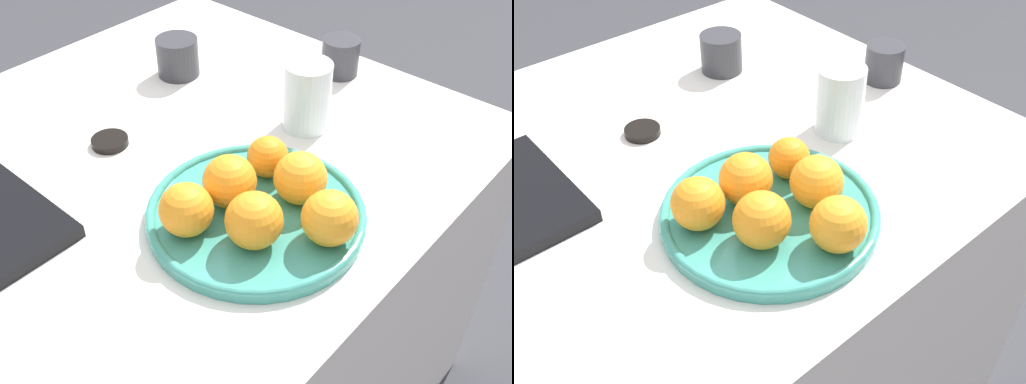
{
  "view_description": "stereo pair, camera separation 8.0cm",
  "coord_description": "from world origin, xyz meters",
  "views": [
    {
      "loc": [
        -0.3,
        -0.62,
        1.28
      ],
      "look_at": [
        0.16,
        -0.22,
        0.76
      ],
      "focal_mm": 42.0,
      "sensor_mm": 36.0,
      "label": 1
    },
    {
      "loc": [
        -0.24,
        -0.68,
        1.28
      ],
      "look_at": [
        0.16,
        -0.22,
        0.76
      ],
      "focal_mm": 42.0,
      "sensor_mm": 36.0,
      "label": 2
    }
  ],
  "objects": [
    {
      "name": "orange_1",
      "position": [
        0.23,
        -0.17,
        0.75
      ],
      "size": [
        0.06,
        0.06,
        0.06
      ],
      "color": "orange",
      "rests_on": "fruit_platter"
    },
    {
      "name": "orange_4",
      "position": [
        0.15,
        -0.18,
        0.76
      ],
      "size": [
        0.08,
        0.08,
        0.08
      ],
      "color": "orange",
      "rests_on": "fruit_platter"
    },
    {
      "name": "orange_0",
      "position": [
        0.22,
        -0.25,
        0.76
      ],
      "size": [
        0.07,
        0.07,
        0.07
      ],
      "color": "orange",
      "rests_on": "fruit_platter"
    },
    {
      "name": "orange_2",
      "position": [
        0.11,
        -0.25,
        0.76
      ],
      "size": [
        0.08,
        0.08,
        0.08
      ],
      "color": "orange",
      "rests_on": "fruit_platter"
    },
    {
      "name": "cup_1",
      "position": [
        0.58,
        -0.06,
        0.74
      ],
      "size": [
        0.07,
        0.07,
        0.07
      ],
      "color": "#333338",
      "rests_on": "table"
    },
    {
      "name": "soy_dish",
      "position": [
        0.14,
        0.08,
        0.71
      ],
      "size": [
        0.06,
        0.06,
        0.01
      ],
      "color": "black",
      "rests_on": "table"
    },
    {
      "name": "water_glass",
      "position": [
        0.39,
        -0.13,
        0.76
      ],
      "size": [
        0.08,
        0.08,
        0.12
      ],
      "color": "silver",
      "rests_on": "table"
    },
    {
      "name": "cup_0",
      "position": [
        0.37,
        0.17,
        0.74
      ],
      "size": [
        0.08,
        0.08,
        0.07
      ],
      "color": "#333338",
      "rests_on": "table"
    },
    {
      "name": "table",
      "position": [
        0.0,
        0.0,
        0.35
      ],
      "size": [
        1.32,
        0.85,
        0.71
      ],
      "color": "silver",
      "rests_on": "ground_plane"
    },
    {
      "name": "fruit_platter",
      "position": [
        0.16,
        -0.22,
        0.72
      ],
      "size": [
        0.31,
        0.31,
        0.02
      ],
      "color": "teal",
      "rests_on": "table"
    },
    {
      "name": "orange_5",
      "position": [
        0.18,
        -0.32,
        0.76
      ],
      "size": [
        0.07,
        0.07,
        0.07
      ],
      "color": "orange",
      "rests_on": "fruit_platter"
    },
    {
      "name": "orange_3",
      "position": [
        0.07,
        -0.17,
        0.76
      ],
      "size": [
        0.07,
        0.07,
        0.07
      ],
      "color": "orange",
      "rests_on": "fruit_platter"
    }
  ]
}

